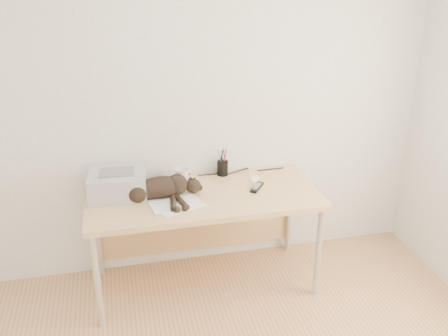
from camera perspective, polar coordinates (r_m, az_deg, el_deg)
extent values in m
plane|color=white|center=(3.56, -3.58, 7.61)|extent=(3.50, 0.00, 3.50)
cube|color=tan|center=(3.44, -2.33, -3.34)|extent=(1.60, 0.70, 0.04)
cylinder|color=#BDBEC0|center=(3.34, -14.28, -12.51)|extent=(0.04, 0.04, 0.70)
cylinder|color=#BDBEC0|center=(3.58, 10.75, -9.48)|extent=(0.04, 0.04, 0.70)
cylinder|color=#BDBEC0|center=(3.84, -14.24, -7.32)|extent=(0.04, 0.04, 0.70)
cylinder|color=#BDBEC0|center=(4.05, 7.46, -5.03)|extent=(0.04, 0.04, 0.70)
cube|color=tan|center=(3.88, -3.17, -5.40)|extent=(1.48, 0.02, 0.60)
cube|color=#A4A4A9|center=(3.46, -12.06, -1.82)|extent=(0.40, 0.35, 0.17)
cube|color=black|center=(3.45, -12.07, -1.69)|extent=(0.32, 0.04, 0.10)
cube|color=slate|center=(3.42, -12.18, -0.44)|extent=(0.24, 0.18, 0.01)
cube|color=white|center=(3.30, -5.17, -4.21)|extent=(0.37, 0.32, 0.00)
cube|color=white|center=(3.32, -5.74, -4.06)|extent=(0.34, 0.27, 0.00)
ellipsoid|color=black|center=(3.38, -7.43, -2.22)|extent=(0.37, 0.19, 0.15)
sphere|color=black|center=(3.36, -9.83, -2.71)|extent=(0.16, 0.16, 0.16)
ellipsoid|color=black|center=(3.43, -3.53, -2.07)|extent=(0.12, 0.11, 0.10)
cone|color=black|center=(3.45, -3.84, -1.20)|extent=(0.04, 0.05, 0.05)
cone|color=black|center=(3.46, -3.40, -1.27)|extent=(0.04, 0.06, 0.05)
cylinder|color=black|center=(3.30, -5.83, -3.91)|extent=(0.06, 0.21, 0.04)
cylinder|color=black|center=(3.31, -4.95, -3.78)|extent=(0.06, 0.21, 0.04)
cylinder|color=black|center=(3.41, -12.34, -3.50)|extent=(0.23, 0.05, 0.03)
imported|color=white|center=(3.61, -4.81, -0.83)|extent=(0.15, 0.15, 0.10)
cylinder|color=black|center=(3.70, -0.16, -0.01)|extent=(0.08, 0.08, 0.11)
cylinder|color=#990C0C|center=(3.67, -0.34, 1.05)|extent=(0.01, 0.01, 0.15)
cylinder|color=navy|center=(3.68, -0.01, 1.14)|extent=(0.01, 0.01, 0.15)
cylinder|color=black|center=(3.66, -0.12, 1.00)|extent=(0.01, 0.01, 0.15)
cube|color=slate|center=(3.53, -5.70, -2.19)|extent=(0.09, 0.18, 0.02)
cube|color=black|center=(3.52, 3.78, -2.21)|extent=(0.13, 0.16, 0.02)
ellipsoid|color=white|center=(3.65, 3.50, -1.01)|extent=(0.11, 0.13, 0.04)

